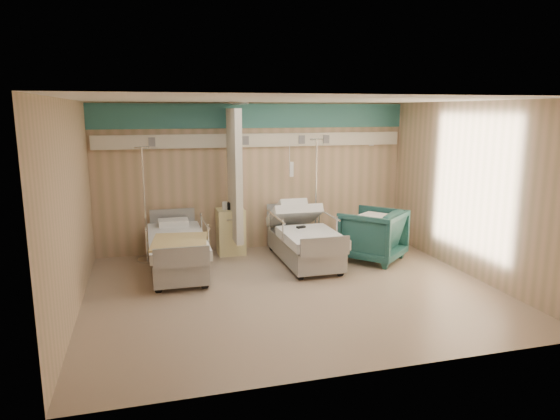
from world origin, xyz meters
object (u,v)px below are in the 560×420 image
object	(u,v)px
visitor_armchair	(373,235)
iv_stand_left	(146,238)
bed_left	(177,254)
bed_right	(304,245)
bedside_cabinet	(231,231)
iv_stand_right	(315,226)

from	to	relation	value
visitor_armchair	iv_stand_left	world-z (taller)	iv_stand_left
bed_left	iv_stand_left	xyz separation A→B (m)	(-0.48, 0.82, 0.10)
bed_right	iv_stand_left	bearing A→B (deg)	162.92
bedside_cabinet	iv_stand_right	world-z (taller)	iv_stand_right
visitor_armchair	iv_stand_left	distance (m)	4.04
bed_right	bed_left	size ratio (longest dim) A/B	1.00
iv_stand_left	visitor_armchair	bearing A→B (deg)	-14.57
bedside_cabinet	visitor_armchair	distance (m)	2.62
bed_left	bedside_cabinet	bearing A→B (deg)	40.60
bed_right	bedside_cabinet	xyz separation A→B (m)	(-1.15, 0.90, 0.11)
iv_stand_right	bed_left	bearing A→B (deg)	-163.37
iv_stand_left	bedside_cabinet	bearing A→B (deg)	2.87
bed_right	iv_stand_left	distance (m)	2.81
bed_right	iv_stand_right	size ratio (longest dim) A/B	1.01
bedside_cabinet	iv_stand_right	xyz separation A→B (m)	(1.65, -0.09, 0.01)
bed_right	bed_left	world-z (taller)	same
bedside_cabinet	bed_right	bearing A→B (deg)	-38.05
visitor_armchair	bed_right	bearing A→B (deg)	-50.34
visitor_armchair	bed_left	bearing A→B (deg)	-44.63
bed_left	visitor_armchair	size ratio (longest dim) A/B	2.13
bedside_cabinet	visitor_armchair	bearing A→B (deg)	-24.66
bed_right	iv_stand_right	bearing A→B (deg)	58.20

